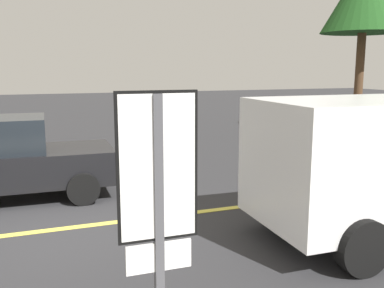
% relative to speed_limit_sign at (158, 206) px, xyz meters
% --- Properties ---
extents(ground_plane, '(80.00, 80.00, 0.00)m').
position_rel_speed_limit_sign_xyz_m(ground_plane, '(-0.41, 4.54, -1.76)').
color(ground_plane, '#2D2D30').
extents(lane_marking_centre, '(28.00, 0.16, 0.01)m').
position_rel_speed_limit_sign_xyz_m(lane_marking_centre, '(2.59, 4.54, -1.76)').
color(lane_marking_centre, '#E0D14C').
extents(speed_limit_sign, '(0.54, 0.06, 2.52)m').
position_rel_speed_limit_sign_xyz_m(speed_limit_sign, '(0.00, 0.00, 0.00)').
color(speed_limit_sign, '#4C4C51').
rests_on(speed_limit_sign, ground_plane).
extents(car_black_near_curb, '(4.35, 2.02, 1.69)m').
position_rel_speed_limit_sign_xyz_m(car_black_near_curb, '(-1.42, 6.66, -0.92)').
color(car_black_near_curb, black).
rests_on(car_black_near_curb, ground_plane).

